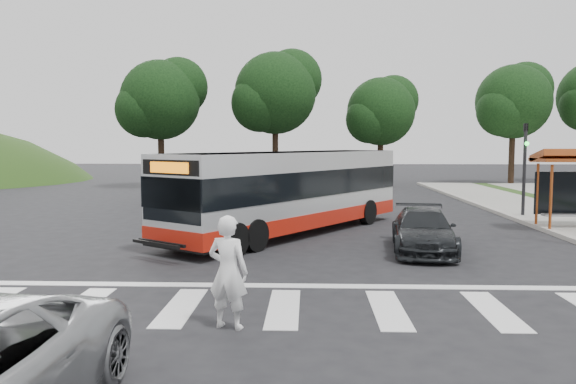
{
  "coord_description": "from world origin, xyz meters",
  "views": [
    {
      "loc": [
        0.47,
        -15.55,
        3.18
      ],
      "look_at": [
        -0.19,
        2.44,
        1.6
      ],
      "focal_mm": 35.0,
      "sensor_mm": 36.0,
      "label": 1
    }
  ],
  "objects": [
    {
      "name": "ground",
      "position": [
        0.0,
        0.0,
        0.0
      ],
      "size": [
        140.0,
        140.0,
        0.0
      ],
      "primitive_type": "plane",
      "color": "black",
      "rests_on": "ground"
    },
    {
      "name": "sidewalk_east",
      "position": [
        11.0,
        8.0,
        0.06
      ],
      "size": [
        4.0,
        40.0,
        0.12
      ],
      "primitive_type": "cube",
      "color": "gray",
      "rests_on": "ground"
    },
    {
      "name": "curb_east",
      "position": [
        9.0,
        8.0,
        0.07
      ],
      "size": [
        0.3,
        40.0,
        0.15
      ],
      "primitive_type": "cube",
      "color": "#9E9991",
      "rests_on": "ground"
    },
    {
      "name": "crosswalk_ladder",
      "position": [
        0.0,
        -5.0,
        0.01
      ],
      "size": [
        18.0,
        2.6,
        0.01
      ],
      "primitive_type": "cube",
      "color": "silver",
      "rests_on": "ground"
    },
    {
      "name": "traffic_signal_ne_short",
      "position": [
        9.6,
        8.49,
        2.48
      ],
      "size": [
        0.18,
        0.37,
        4.0
      ],
      "color": "black",
      "rests_on": "ground"
    },
    {
      "name": "tree_ne_a",
      "position": [
        16.08,
        28.06,
        6.39
      ],
      "size": [
        6.16,
        5.74,
        9.3
      ],
      "color": "black",
      "rests_on": "parking_lot"
    },
    {
      "name": "tree_north_a",
      "position": [
        -1.92,
        26.07,
        6.92
      ],
      "size": [
        6.6,
        6.15,
        10.17
      ],
      "color": "black",
      "rests_on": "ground"
    },
    {
      "name": "tree_north_b",
      "position": [
        6.07,
        28.06,
        5.66
      ],
      "size": [
        5.72,
        5.33,
        8.43
      ],
      "color": "black",
      "rests_on": "ground"
    },
    {
      "name": "tree_north_c",
      "position": [
        -9.92,
        24.06,
        6.29
      ],
      "size": [
        6.16,
        5.74,
        9.3
      ],
      "color": "black",
      "rests_on": "ground"
    },
    {
      "name": "transit_bus",
      "position": [
        -0.14,
        4.03,
        1.43
      ],
      "size": [
        8.25,
        10.52,
        2.87
      ],
      "primitive_type": null,
      "rotation": [
        0.0,
        0.0,
        -0.6
      ],
      "color": "#B4B6B9",
      "rests_on": "ground"
    },
    {
      "name": "pedestrian",
      "position": [
        -0.9,
        -6.17,
        0.98
      ],
      "size": [
        0.82,
        0.66,
        1.96
      ],
      "primitive_type": "imported",
      "rotation": [
        0.0,
        0.0,
        2.85
      ],
      "color": "white",
      "rests_on": "ground"
    },
    {
      "name": "dark_sedan",
      "position": [
        3.84,
        0.85,
        0.62
      ],
      "size": [
        2.26,
        4.47,
        1.25
      ],
      "primitive_type": "imported",
      "rotation": [
        0.0,
        0.0,
        -0.12
      ],
      "color": "black",
      "rests_on": "ground"
    }
  ]
}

